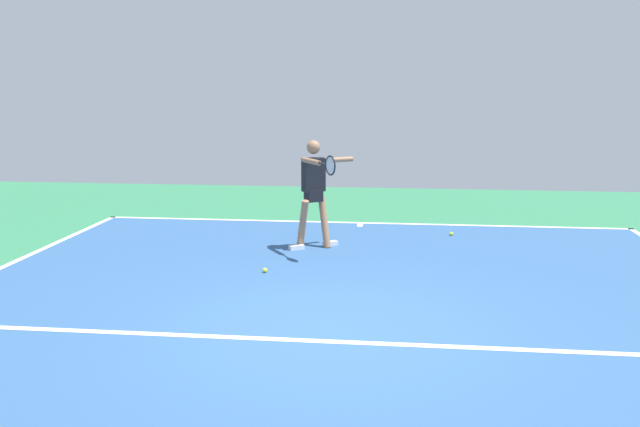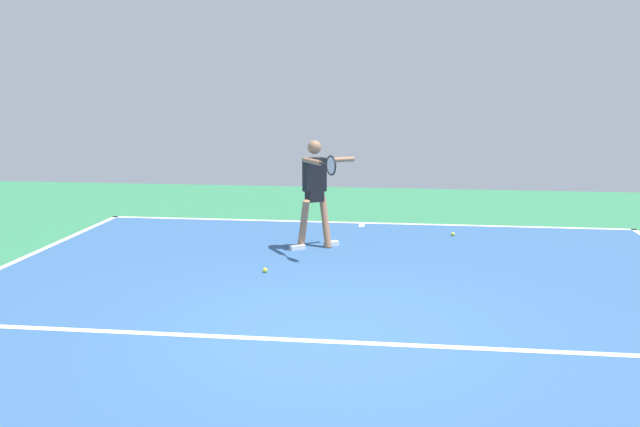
{
  "view_description": "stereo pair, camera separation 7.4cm",
  "coord_description": "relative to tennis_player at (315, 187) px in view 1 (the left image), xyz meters",
  "views": [
    {
      "loc": [
        -0.68,
        6.76,
        2.52
      ],
      "look_at": [
        0.32,
        -1.84,
        0.9
      ],
      "focal_mm": 38.13,
      "sensor_mm": 36.0,
      "label": 1
    },
    {
      "loc": [
        -0.76,
        6.75,
        2.52
      ],
      "look_at": [
        0.32,
        -1.84,
        0.9
      ],
      "focal_mm": 38.13,
      "sensor_mm": 36.0,
      "label": 2
    }
  ],
  "objects": [
    {
      "name": "tennis_player",
      "position": [
        0.0,
        0.0,
        0.0
      ],
      "size": [
        0.98,
        1.37,
        1.72
      ],
      "rotation": [
        0.0,
        0.0,
        0.59
      ],
      "color": "#9E7051",
      "rests_on": "ground_plane"
    },
    {
      "name": "court_line_centre_mark",
      "position": [
        -0.61,
        -1.9,
        -0.98
      ],
      "size": [
        0.1,
        0.3,
        0.01
      ],
      "primitive_type": "cube",
      "color": "white",
      "rests_on": "ground_plane"
    },
    {
      "name": "court_surface",
      "position": [
        -0.61,
        3.65,
        -0.98
      ],
      "size": [
        9.83,
        11.6,
        0.0
      ],
      "primitive_type": "cube",
      "color": "#2D5484",
      "rests_on": "ground_plane"
    },
    {
      "name": "court_line_baseline_near",
      "position": [
        -0.61,
        -2.1,
        -0.98
      ],
      "size": [
        9.83,
        0.1,
        0.01
      ],
      "primitive_type": "cube",
      "color": "white",
      "rests_on": "ground_plane"
    },
    {
      "name": "court_line_service",
      "position": [
        -0.61,
        3.98,
        -0.98
      ],
      "size": [
        7.37,
        0.1,
        0.01
      ],
      "primitive_type": "cube",
      "color": "white",
      "rests_on": "ground_plane"
    },
    {
      "name": "ground_plane",
      "position": [
        -0.61,
        3.65,
        -0.98
      ],
      "size": [
        20.62,
        20.62,
        0.0
      ],
      "primitive_type": "plane",
      "color": "#2D754C"
    },
    {
      "name": "tennis_ball_by_sideline",
      "position": [
        -2.22,
        -1.17,
        -0.95
      ],
      "size": [
        0.07,
        0.07,
        0.07
      ],
      "primitive_type": "sphere",
      "color": "#C6E53D",
      "rests_on": "ground_plane"
    },
    {
      "name": "tennis_ball_by_baseline",
      "position": [
        0.51,
        1.52,
        -0.95
      ],
      "size": [
        0.07,
        0.07,
        0.07
      ],
      "primitive_type": "sphere",
      "color": "#CCE033",
      "rests_on": "ground_plane"
    }
  ]
}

